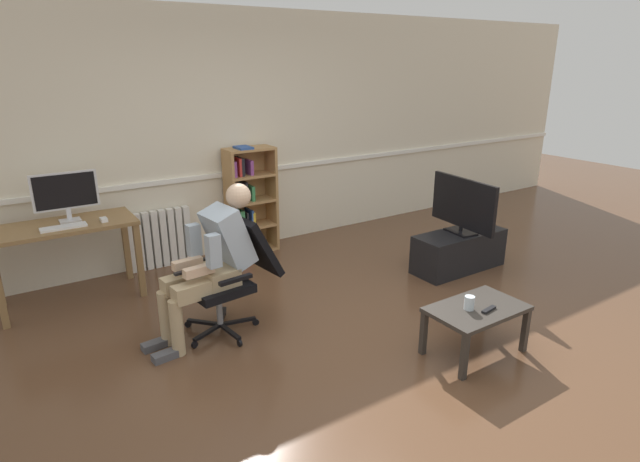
# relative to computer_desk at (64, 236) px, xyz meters

# --- Properties ---
(ground_plane) EXTENTS (18.00, 18.00, 0.00)m
(ground_plane) POSITION_rel_computer_desk_xyz_m (1.77, -2.15, -0.64)
(ground_plane) COLOR brown
(back_wall) EXTENTS (12.00, 0.13, 2.70)m
(back_wall) POSITION_rel_computer_desk_xyz_m (1.77, 0.50, 0.71)
(back_wall) COLOR beige
(back_wall) RESTS_ON ground_plane
(computer_desk) EXTENTS (1.22, 0.58, 0.76)m
(computer_desk) POSITION_rel_computer_desk_xyz_m (0.00, 0.00, 0.00)
(computer_desk) COLOR olive
(computer_desk) RESTS_ON ground_plane
(imac_monitor) EXTENTS (0.56, 0.14, 0.45)m
(imac_monitor) POSITION_rel_computer_desk_xyz_m (0.08, 0.08, 0.38)
(imac_monitor) COLOR silver
(imac_monitor) RESTS_ON computer_desk
(keyboard) EXTENTS (0.38, 0.12, 0.02)m
(keyboard) POSITION_rel_computer_desk_xyz_m (-0.01, -0.14, 0.13)
(keyboard) COLOR white
(keyboard) RESTS_ON computer_desk
(computer_mouse) EXTENTS (0.06, 0.10, 0.03)m
(computer_mouse) POSITION_rel_computer_desk_xyz_m (0.33, -0.12, 0.13)
(computer_mouse) COLOR white
(computer_mouse) RESTS_ON computer_desk
(bookshelf) EXTENTS (0.56, 0.29, 1.25)m
(bookshelf) POSITION_rel_computer_desk_xyz_m (1.97, 0.29, -0.04)
(bookshelf) COLOR #AD7F4C
(bookshelf) RESTS_ON ground_plane
(radiator) EXTENTS (0.68, 0.08, 0.63)m
(radiator) POSITION_rel_computer_desk_xyz_m (0.95, 0.39, -0.32)
(radiator) COLOR white
(radiator) RESTS_ON ground_plane
(office_chair) EXTENTS (0.84, 0.63, 0.95)m
(office_chair) POSITION_rel_computer_desk_xyz_m (1.08, -1.29, -0.12)
(office_chair) COLOR black
(office_chair) RESTS_ON ground_plane
(person_seated) EXTENTS (0.97, 0.42, 1.23)m
(person_seated) POSITION_rel_computer_desk_xyz_m (0.88, -1.31, 0.02)
(person_seated) COLOR tan
(person_seated) RESTS_ON ground_plane
(tv_stand) EXTENTS (1.05, 0.40, 0.41)m
(tv_stand) POSITION_rel_computer_desk_xyz_m (3.61, -1.45, -0.43)
(tv_stand) COLOR black
(tv_stand) RESTS_ON ground_plane
(tv_screen) EXTENTS (0.23, 0.89, 0.58)m
(tv_screen) POSITION_rel_computer_desk_xyz_m (3.61, -1.45, 0.08)
(tv_screen) COLOR black
(tv_screen) RESTS_ON tv_stand
(coffee_table) EXTENTS (0.74, 0.46, 0.39)m
(coffee_table) POSITION_rel_computer_desk_xyz_m (2.43, -2.68, -0.31)
(coffee_table) COLOR #332D28
(coffee_table) RESTS_ON ground_plane
(drinking_glass) EXTENTS (0.08, 0.08, 0.11)m
(drinking_glass) POSITION_rel_computer_desk_xyz_m (2.35, -2.67, -0.20)
(drinking_glass) COLOR silver
(drinking_glass) RESTS_ON coffee_table
(spare_remote) EXTENTS (0.15, 0.06, 0.02)m
(spare_remote) POSITION_rel_computer_desk_xyz_m (2.45, -2.77, -0.24)
(spare_remote) COLOR black
(spare_remote) RESTS_ON coffee_table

